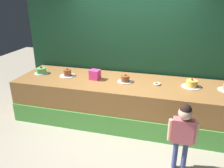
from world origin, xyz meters
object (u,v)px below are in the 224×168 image
(cake_center, at_px, (125,79))
(cake_right, at_px, (192,84))
(cake_far_left, at_px, (41,71))
(pink_box, at_px, (95,75))
(cake_left, at_px, (68,73))
(child_figure, at_px, (183,129))
(donut, at_px, (157,84))

(cake_center, relative_size, cake_right, 0.88)
(cake_far_left, bearing_deg, cake_center, -0.56)
(cake_center, xyz_separation_m, cake_right, (1.20, 0.06, 0.00))
(cake_center, bearing_deg, pink_box, -177.93)
(cake_left, relative_size, cake_center, 1.08)
(cake_left, bearing_deg, child_figure, -27.45)
(pink_box, height_order, cake_far_left, pink_box)
(pink_box, distance_m, cake_right, 1.81)
(donut, height_order, cake_left, cake_left)
(cake_center, bearing_deg, cake_left, 179.40)
(pink_box, bearing_deg, donut, 1.21)
(donut, xyz_separation_m, cake_center, (-0.60, -0.00, 0.04))
(cake_center, bearing_deg, cake_right, 2.81)
(pink_box, xyz_separation_m, cake_far_left, (-1.20, 0.04, -0.04))
(donut, bearing_deg, cake_far_left, 179.67)
(pink_box, relative_size, cake_right, 0.56)
(donut, bearing_deg, cake_right, 5.26)
(cake_center, bearing_deg, cake_far_left, 179.44)
(pink_box, height_order, donut, pink_box)
(donut, distance_m, cake_right, 0.60)
(donut, height_order, cake_far_left, cake_far_left)
(donut, xyz_separation_m, cake_far_left, (-2.40, 0.01, 0.04))
(cake_far_left, distance_m, cake_right, 3.01)
(pink_box, xyz_separation_m, cake_right, (1.80, 0.08, -0.04))
(donut, height_order, cake_right, cake_right)
(pink_box, distance_m, cake_far_left, 1.20)
(cake_right, bearing_deg, pink_box, -177.44)
(cake_far_left, distance_m, cake_center, 1.80)
(pink_box, bearing_deg, cake_far_left, 178.13)
(cake_far_left, bearing_deg, cake_left, -0.47)
(cake_far_left, bearing_deg, pink_box, -1.87)
(cake_center, bearing_deg, child_figure, -47.68)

